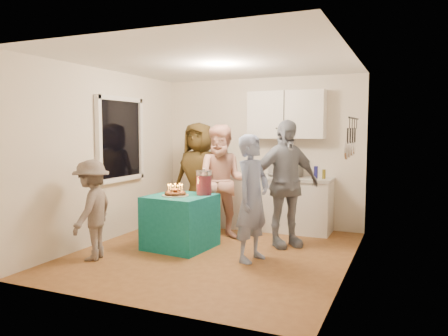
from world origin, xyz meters
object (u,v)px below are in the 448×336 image
at_px(woman_back_left, 199,176).
at_px(woman_back_right, 285,184).
at_px(punch_jar, 204,183).
at_px(man_birthday, 252,198).
at_px(counter, 266,204).
at_px(party_table, 180,222).
at_px(child_near_left, 92,210).
at_px(microwave, 285,169).
at_px(woman_back_center, 223,182).

height_order(woman_back_left, woman_back_right, woman_back_right).
bearing_deg(punch_jar, man_birthday, -22.31).
relative_size(counter, party_table, 2.59).
bearing_deg(counter, party_table, -114.77).
distance_m(counter, child_near_left, 3.03).
xyz_separation_m(punch_jar, woman_back_left, (-0.60, 1.02, -0.02)).
bearing_deg(woman_back_left, woman_back_right, -13.65).
height_order(microwave, punch_jar, microwave).
bearing_deg(child_near_left, party_table, 125.85).
distance_m(woman_back_center, woman_back_right, 1.00).
bearing_deg(woman_back_center, woman_back_right, -21.41).
height_order(man_birthday, child_near_left, man_birthday).
bearing_deg(woman_back_left, party_table, -71.70).
height_order(man_birthday, woman_back_right, woman_back_right).
relative_size(man_birthday, woman_back_center, 0.92).
xyz_separation_m(punch_jar, woman_back_right, (1.06, 0.49, -0.01)).
height_order(man_birthday, woman_back_center, woman_back_center).
height_order(party_table, woman_back_right, woman_back_right).
relative_size(party_table, punch_jar, 2.50).
distance_m(party_table, woman_back_center, 0.96).
distance_m(man_birthday, woman_back_center, 1.22).
bearing_deg(microwave, party_table, -112.03).
relative_size(counter, woman_back_right, 1.19).
bearing_deg(child_near_left, microwave, 129.36).
height_order(counter, child_near_left, child_near_left).
relative_size(woman_back_left, child_near_left, 1.39).
distance_m(party_table, woman_back_right, 1.60).
bearing_deg(microwave, child_near_left, -114.22).
height_order(woman_back_right, child_near_left, woman_back_right).
bearing_deg(woman_back_left, woman_back_center, -31.11).
distance_m(woman_back_center, child_near_left, 2.05).
distance_m(man_birthday, woman_back_right, 0.87).
relative_size(punch_jar, child_near_left, 0.26).
height_order(party_table, man_birthday, man_birthday).
xyz_separation_m(man_birthday, woman_back_left, (-1.47, 1.37, 0.09)).
bearing_deg(microwave, counter, -168.32).
relative_size(party_table, woman_back_left, 0.47).
bearing_deg(woman_back_center, punch_jar, -114.12).
height_order(counter, woman_back_left, woman_back_left).
xyz_separation_m(party_table, punch_jar, (0.29, 0.18, 0.55)).
height_order(party_table, woman_back_left, woman_back_left).
bearing_deg(woman_back_right, child_near_left, 173.72).
bearing_deg(woman_back_center, child_near_left, -141.68).
bearing_deg(woman_back_left, counter, 26.58).
height_order(microwave, child_near_left, child_near_left).
relative_size(party_table, man_birthday, 0.52).
distance_m(punch_jar, woman_back_right, 1.17).
bearing_deg(man_birthday, punch_jar, 81.36).
height_order(microwave, man_birthday, man_birthday).
xyz_separation_m(counter, punch_jar, (-0.47, -1.46, 0.50)).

